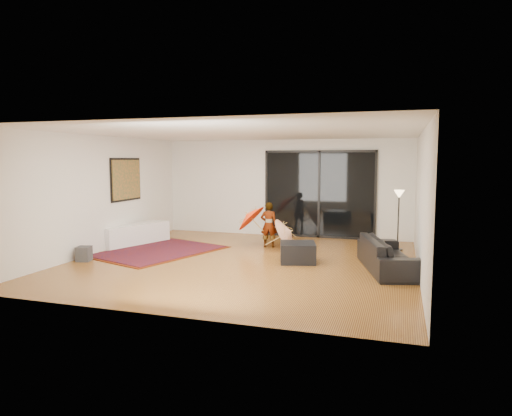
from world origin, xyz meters
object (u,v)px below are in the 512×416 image
at_px(sofa, 389,255).
at_px(child, 269,225).
at_px(media_console, 136,234).
at_px(ottoman, 298,252).

bearing_deg(sofa, child, 46.00).
bearing_deg(child, sofa, 142.25).
xyz_separation_m(media_console, ottoman, (4.36, -0.71, -0.05)).
bearing_deg(media_console, child, 31.43).
distance_m(media_console, sofa, 6.26).
height_order(media_console, ottoman, media_console).
height_order(media_console, sofa, sofa).
bearing_deg(ottoman, child, 126.43).
xyz_separation_m(media_console, sofa, (6.20, -0.88, 0.05)).
distance_m(media_console, ottoman, 4.41).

